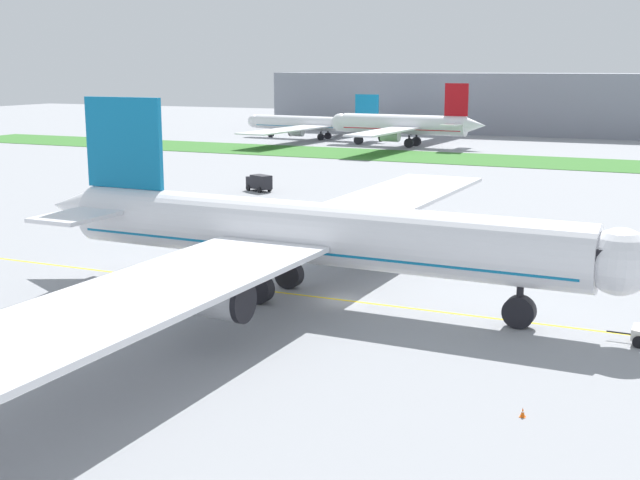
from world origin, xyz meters
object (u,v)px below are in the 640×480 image
parked_airliner_far_left (317,124)px  parked_airliner_far_centre (406,125)px  ground_crew_wingwalker_port (58,304)px  airliner_foreground (304,234)px  traffic_cone_near_nose (523,412)px  service_truck_baggage_loader (259,182)px

parked_airliner_far_left → parked_airliner_far_centre: bearing=-19.5°
ground_crew_wingwalker_port → parked_airliner_far_centre: 154.01m
airliner_foreground → traffic_cone_near_nose: bearing=-38.2°
airliner_foreground → parked_airliner_far_left: size_ratio=1.24×
service_truck_baggage_loader → parked_airliner_far_centre: 84.08m
parked_airliner_far_left → airliner_foreground: bearing=-66.0°
airliner_foreground → traffic_cone_near_nose: (22.38, -17.59, -5.55)m
service_truck_baggage_loader → traffic_cone_near_nose: bearing=-52.2°
parked_airliner_far_left → parked_airliner_far_centre: 31.03m
ground_crew_wingwalker_port → parked_airliner_far_centre: bearing=98.0°
traffic_cone_near_nose → parked_airliner_far_left: bearing=118.0°
traffic_cone_near_nose → service_truck_baggage_loader: size_ratio=0.12×
airliner_foreground → parked_airliner_far_left: airliner_foreground is taller
ground_crew_wingwalker_port → parked_airliner_far_left: bearing=107.3°
traffic_cone_near_nose → parked_airliner_far_centre: 168.20m
ground_crew_wingwalker_port → parked_airliner_far_left: size_ratio=0.02×
traffic_cone_near_nose → parked_airliner_far_left: (-88.98, 167.52, 4.01)m
airliner_foreground → parked_airliner_far_centre: (-37.37, 139.55, -0.43)m
service_truck_baggage_loader → parked_airliner_far_centre: size_ratio=0.08×
parked_airliner_far_left → parked_airliner_far_centre: parked_airliner_far_centre is taller
service_truck_baggage_loader → parked_airliner_far_left: parked_airliner_far_left is taller
airliner_foreground → service_truck_baggage_loader: bearing=121.7°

